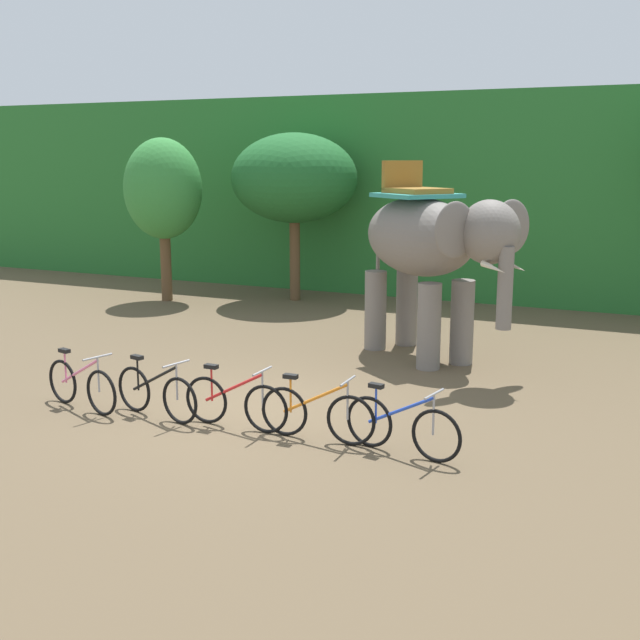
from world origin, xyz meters
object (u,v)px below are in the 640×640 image
Objects in this scene: bike_pink at (81,385)px; bike_blue at (402,426)px; tree_center_left at (163,190)px; elephant at (430,246)px; bike_red at (235,402)px; bike_black at (156,393)px; bike_orange at (317,414)px; tree_center at (294,179)px.

bike_blue is (5.14, 0.25, 0.00)m from bike_pink.
tree_center_left reaches higher than elephant.
bike_pink is 0.98× the size of bike_red.
elephant is 5.45m from bike_blue.
elephant is at bearing 62.69° from bike_black.
bike_pink is 3.92m from bike_orange.
tree_center is 10.54m from bike_pink.
elephant is 6.80m from bike_pink.
bike_blue is (9.60, -8.26, -2.60)m from tree_center_left.
elephant reaches higher than bike_blue.
bike_orange is (3.91, 0.26, 0.00)m from bike_pink.
tree_center_left is at bearing 139.31° from bike_blue.
tree_center is 2.68× the size of bike_pink.
elephant is 2.34× the size of bike_black.
bike_blue is at bearing 2.81° from bike_pink.
elephant reaches higher than bike_pink.
bike_red and bike_blue have the same top height.
elephant is 2.33× the size of bike_blue.
bike_pink and bike_blue have the same top height.
tree_center reaches higher than bike_pink.
bike_blue is at bearing 1.50° from bike_black.
tree_center_left is at bearing 130.57° from bike_red.
tree_center is 10.97m from bike_red.
tree_center_left is 1.10× the size of elephant.
bike_orange is (5.23, -9.79, -2.89)m from tree_center.
bike_pink is 2.63m from bike_red.
tree_center is 2.64× the size of bike_blue.
tree_center is 2.62× the size of bike_red.
elephant is at bearing 53.15° from bike_pink.
elephant is 2.30× the size of bike_red.
tree_center_left is 10.48m from bike_black.
bike_orange is at bearing 179.57° from bike_blue.
bike_red is 1.28m from bike_orange.
bike_pink is 5.15m from bike_blue.
tree_center_left is 0.97× the size of tree_center.
bike_pink is at bearing -82.48° from tree_center.
bike_black and bike_blue have the same top height.
tree_center_left is at bearing 135.41° from bike_orange.
bike_blue is at bearing -76.29° from elephant.
bike_black is (1.30, 0.15, 0.00)m from bike_pink.
bike_red and bike_orange have the same top height.
bike_orange is (2.61, 0.11, 0.00)m from bike_black.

